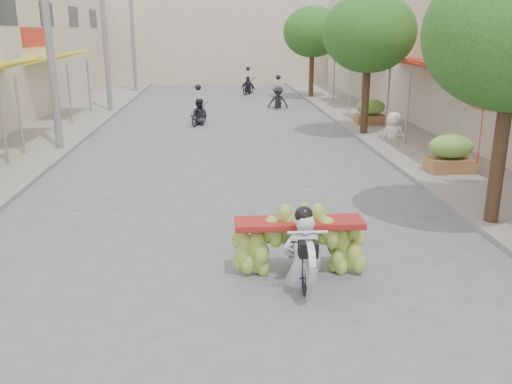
# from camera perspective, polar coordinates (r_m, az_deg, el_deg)

# --- Properties ---
(ground) EXTENTS (120.00, 120.00, 0.00)m
(ground) POSITION_cam_1_polar(r_m,az_deg,el_deg) (7.22, -2.35, -15.68)
(ground) COLOR #5B5B60
(ground) RESTS_ON ground
(sidewalk_left) EXTENTS (4.00, 60.00, 0.12)m
(sidewalk_left) POSITION_cam_1_polar(r_m,az_deg,el_deg) (22.51, -21.84, 5.71)
(sidewalk_left) COLOR gray
(sidewalk_left) RESTS_ON ground
(sidewalk_right) EXTENTS (4.00, 60.00, 0.12)m
(sidewalk_right) POSITION_cam_1_polar(r_m,az_deg,el_deg) (22.60, 14.52, 6.41)
(sidewalk_right) COLOR gray
(sidewalk_right) RESTS_ON ground
(far_building) EXTENTS (20.00, 6.00, 7.00)m
(far_building) POSITION_cam_1_polar(r_m,az_deg,el_deg) (44.11, -4.04, 16.11)
(far_building) COLOR #BFB097
(far_building) RESTS_ON ground
(utility_pole_mid) EXTENTS (0.60, 0.24, 8.00)m
(utility_pole_mid) POSITION_cam_1_polar(r_m,az_deg,el_deg) (18.85, -21.11, 16.07)
(utility_pole_mid) COLOR slate
(utility_pole_mid) RESTS_ON ground
(utility_pole_far) EXTENTS (0.60, 0.24, 8.00)m
(utility_pole_far) POSITION_cam_1_polar(r_m,az_deg,el_deg) (27.61, -15.69, 16.37)
(utility_pole_far) COLOR slate
(utility_pole_far) RESTS_ON ground
(utility_pole_back) EXTENTS (0.60, 0.24, 8.00)m
(utility_pole_back) POSITION_cam_1_polar(r_m,az_deg,el_deg) (36.49, -12.88, 16.48)
(utility_pole_back) COLOR slate
(utility_pole_back) RESTS_ON ground
(street_tree_mid) EXTENTS (3.40, 3.40, 5.25)m
(street_tree_mid) POSITION_cam_1_polar(r_m,az_deg,el_deg) (20.86, 11.83, 16.07)
(street_tree_mid) COLOR #3A2719
(street_tree_mid) RESTS_ON ground
(street_tree_far) EXTENTS (3.40, 3.40, 5.25)m
(street_tree_far) POSITION_cam_1_polar(r_m,az_deg,el_deg) (32.58, 5.98, 16.39)
(street_tree_far) COLOR #3A2719
(street_tree_far) RESTS_ON ground
(produce_crate_mid) EXTENTS (1.20, 0.88, 1.16)m
(produce_crate_mid) POSITION_cam_1_polar(r_m,az_deg,el_deg) (15.78, 19.79, 4.14)
(produce_crate_mid) COLOR brown
(produce_crate_mid) RESTS_ON ground
(produce_crate_far) EXTENTS (1.20, 0.88, 1.16)m
(produce_crate_far) POSITION_cam_1_polar(r_m,az_deg,el_deg) (23.21, 11.97, 8.47)
(produce_crate_far) COLOR brown
(produce_crate_far) RESTS_ON ground
(banana_motorbike) EXTENTS (2.20, 1.74, 2.20)m
(banana_motorbike) POSITION_cam_1_polar(r_m,az_deg,el_deg) (8.63, 4.76, -4.63)
(banana_motorbike) COLOR black
(banana_motorbike) RESTS_ON ground
(market_umbrella) EXTENTS (2.34, 2.34, 1.66)m
(market_umbrella) POSITION_cam_1_polar(r_m,az_deg,el_deg) (13.88, 23.12, 9.41)
(market_umbrella) COLOR red
(market_umbrella) RESTS_ON ground
(pedestrian) EXTENTS (1.02, 0.75, 1.86)m
(pedestrian) POSITION_cam_1_polar(r_m,az_deg,el_deg) (20.37, 14.34, 8.18)
(pedestrian) COLOR white
(pedestrian) RESTS_ON ground
(bg_motorbike_a) EXTENTS (1.08, 1.76, 1.95)m
(bg_motorbike_a) POSITION_cam_1_polar(r_m,az_deg,el_deg) (23.34, -6.05, 8.84)
(bg_motorbike_a) COLOR black
(bg_motorbike_a) RESTS_ON ground
(bg_motorbike_b) EXTENTS (1.13, 1.96, 1.95)m
(bg_motorbike_b) POSITION_cam_1_polar(r_m,az_deg,el_deg) (28.36, 2.34, 10.46)
(bg_motorbike_b) COLOR black
(bg_motorbike_b) RESTS_ON ground
(bg_motorbike_c) EXTENTS (1.29, 1.92, 1.95)m
(bg_motorbike_c) POSITION_cam_1_polar(r_m,az_deg,el_deg) (34.73, -0.84, 11.51)
(bg_motorbike_c) COLOR black
(bg_motorbike_c) RESTS_ON ground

